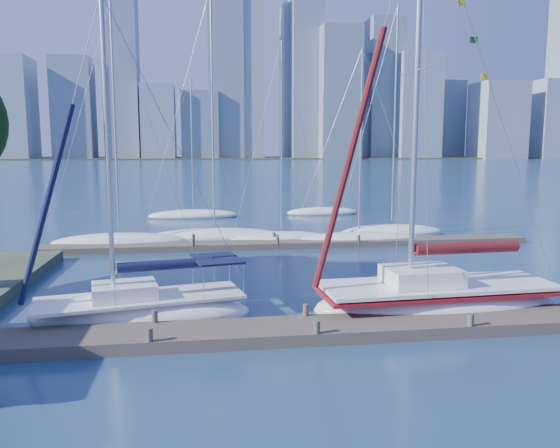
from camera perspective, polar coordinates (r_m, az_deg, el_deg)
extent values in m
plane|color=navy|center=(18.01, 3.25, -11.61)|extent=(700.00, 700.00, 0.00)
cube|color=#4E4539|center=(17.95, 3.25, -11.01)|extent=(26.00, 2.00, 0.40)
cube|color=#4E4539|center=(33.59, 1.25, -2.08)|extent=(30.00, 1.80, 0.36)
cube|color=#38472D|center=(336.71, -7.56, 6.84)|extent=(800.00, 100.00, 1.50)
ellipsoid|color=white|center=(19.95, -14.30, -9.21)|extent=(7.94, 3.95, 1.33)
cube|color=white|center=(19.78, -14.36, -7.49)|extent=(7.36, 3.64, 0.11)
cube|color=white|center=(19.67, -15.95, -6.70)|extent=(2.41, 2.01, 0.49)
cylinder|color=silver|center=(19.04, -17.57, 7.24)|extent=(0.16, 0.16, 10.05)
cylinder|color=silver|center=(19.63, -11.81, -4.45)|extent=(3.55, 0.80, 0.09)
cylinder|color=#0F1034|center=(19.61, -11.81, -4.20)|extent=(3.32, 1.01, 0.36)
cube|color=#0F1034|center=(19.91, -6.61, -3.64)|extent=(1.99, 2.39, 0.07)
ellipsoid|color=white|center=(21.17, 16.05, -8.14)|extent=(9.42, 3.50, 1.63)
cube|color=white|center=(20.98, 16.13, -6.15)|extent=(8.72, 3.22, 0.13)
cube|color=white|center=(20.61, 14.55, -5.25)|extent=(2.70, 2.10, 0.60)
cylinder|color=silver|center=(20.00, 14.07, 13.35)|extent=(0.20, 0.20, 13.81)
cylinder|color=silver|center=(21.25, 18.93, -2.65)|extent=(4.39, 0.33, 0.11)
cylinder|color=#511111|center=(21.23, 18.95, -2.36)|extent=(4.06, 0.64, 0.43)
cube|color=maroon|center=(21.02, 16.11, -6.63)|extent=(8.92, 3.35, 0.11)
ellipsoid|color=white|center=(35.15, -16.40, -1.89)|extent=(8.30, 2.50, 1.23)
cylinder|color=silver|center=(34.72, -16.90, 10.56)|extent=(0.13, 0.13, 13.40)
ellipsoid|color=white|center=(36.09, -6.86, -1.37)|extent=(9.26, 3.68, 1.21)
cylinder|color=silver|center=(35.70, -7.08, 11.80)|extent=(0.13, 0.13, 14.73)
ellipsoid|color=white|center=(35.03, 0.16, -1.64)|extent=(6.87, 4.11, 1.07)
cylinder|color=silver|center=(34.55, 0.16, 9.16)|extent=(0.12, 0.12, 11.58)
ellipsoid|color=white|center=(35.27, 8.23, -1.66)|extent=(8.53, 3.84, 1.06)
cylinder|color=silver|center=(34.79, 8.44, 8.68)|extent=(0.12, 0.12, 11.12)
ellipsoid|color=white|center=(38.52, 11.58, -0.90)|extent=(7.65, 4.12, 1.18)
cylinder|color=silver|center=(38.15, 11.92, 11.05)|extent=(0.13, 0.13, 14.28)
ellipsoid|color=white|center=(48.16, -9.03, 0.88)|extent=(8.01, 3.07, 1.07)
cylinder|color=silver|center=(47.81, -9.19, 8.38)|extent=(0.12, 0.12, 11.02)
ellipsoid|color=white|center=(50.05, 4.46, 1.21)|extent=(6.82, 4.57, 1.01)
cylinder|color=silver|center=(49.71, 4.53, 7.85)|extent=(0.11, 0.11, 10.09)
cube|color=gray|center=(315.41, -25.77, 10.77)|extent=(15.24, 23.42, 51.80)
cube|color=slate|center=(311.96, -20.75, 11.17)|extent=(20.13, 17.63, 52.75)
cube|color=#8790A2|center=(329.20, -16.01, 9.40)|extent=(15.80, 17.61, 32.36)
cube|color=gray|center=(302.71, -12.55, 10.31)|extent=(17.30, 19.81, 39.13)
cube|color=slate|center=(303.56, -8.36, 10.13)|extent=(19.71, 16.86, 36.26)
cube|color=#8790A2|center=(309.81, -3.56, 15.48)|extent=(18.21, 14.99, 93.61)
cube|color=gray|center=(328.15, 1.73, 14.44)|extent=(17.27, 17.46, 86.48)
cube|color=slate|center=(305.76, 6.20, 13.37)|extent=(21.39, 18.95, 70.49)
cube|color=#8790A2|center=(326.29, 9.03, 11.91)|extent=(15.11, 17.11, 58.42)
cube|color=gray|center=(320.11, 14.10, 11.77)|extent=(23.27, 18.80, 57.47)
cube|color=slate|center=(359.59, 16.94, 10.36)|extent=(17.78, 17.52, 46.78)
cube|color=#8790A2|center=(340.07, 21.78, 9.97)|extent=(25.40, 23.94, 42.86)
cube|color=gray|center=(356.16, 26.09, 9.76)|extent=(15.79, 21.38, 44.60)
cube|color=slate|center=(313.92, -16.34, 17.30)|extent=(17.58, 18.00, 117.58)
cube|color=slate|center=(310.18, -5.75, 16.20)|extent=(19.03, 18.00, 101.62)
cube|color=slate|center=(314.82, 2.78, 15.40)|extent=(17.49, 18.00, 93.96)
cube|color=slate|center=(325.26, 10.80, 13.59)|extent=(19.28, 18.00, 77.76)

